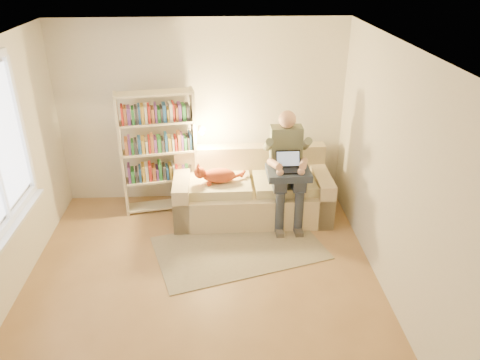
{
  "coord_description": "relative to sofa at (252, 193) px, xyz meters",
  "views": [
    {
      "loc": [
        0.21,
        -4.07,
        3.39
      ],
      "look_at": [
        0.47,
        1.0,
        0.87
      ],
      "focal_mm": 35.0,
      "sensor_mm": 36.0,
      "label": 1
    }
  ],
  "objects": [
    {
      "name": "floor",
      "position": [
        -0.67,
        -1.67,
        -0.33
      ],
      "size": [
        4.5,
        4.5,
        0.0
      ],
      "primitive_type": "plane",
      "color": "olive",
      "rests_on": "ground"
    },
    {
      "name": "ceiling",
      "position": [
        -0.67,
        -1.67,
        2.27
      ],
      "size": [
        4.0,
        4.5,
        0.02
      ],
      "primitive_type": "cube",
      "color": "white",
      "rests_on": "wall_back"
    },
    {
      "name": "wall_right",
      "position": [
        1.33,
        -1.67,
        0.97
      ],
      "size": [
        0.02,
        4.5,
        2.6
      ],
      "primitive_type": "cube",
      "color": "silver",
      "rests_on": "floor"
    },
    {
      "name": "wall_back",
      "position": [
        -0.67,
        0.58,
        0.97
      ],
      "size": [
        4.0,
        0.02,
        2.6
      ],
      "primitive_type": "cube",
      "color": "silver",
      "rests_on": "floor"
    },
    {
      "name": "window",
      "position": [
        -2.62,
        -1.47,
        1.05
      ],
      "size": [
        0.12,
        1.52,
        1.69
      ],
      "color": "white",
      "rests_on": "wall_left"
    },
    {
      "name": "sofa",
      "position": [
        0.0,
        0.0,
        0.0
      ],
      "size": [
        2.13,
        0.97,
        0.9
      ],
      "rotation": [
        0.0,
        0.0,
        0.01
      ],
      "color": "beige",
      "rests_on": "floor"
    },
    {
      "name": "person",
      "position": [
        0.45,
        -0.15,
        0.53
      ],
      "size": [
        0.42,
        0.68,
        1.52
      ],
      "rotation": [
        0.0,
        0.0,
        0.01
      ],
      "color": "slate",
      "rests_on": "sofa"
    },
    {
      "name": "cat",
      "position": [
        -0.51,
        -0.14,
        0.35
      ],
      "size": [
        0.67,
        0.24,
        0.24
      ],
      "rotation": [
        0.0,
        0.0,
        0.01
      ],
      "color": "#D25729",
      "rests_on": "sofa"
    },
    {
      "name": "blanket",
      "position": [
        0.47,
        -0.3,
        0.44
      ],
      "size": [
        0.56,
        0.46,
        0.09
      ],
      "primitive_type": "cube",
      "rotation": [
        0.0,
        0.0,
        0.01
      ],
      "color": "#263043",
      "rests_on": "person"
    },
    {
      "name": "laptop",
      "position": [
        0.47,
        -0.29,
        0.55
      ],
      "size": [
        0.32,
        0.3,
        0.26
      ],
      "rotation": [
        0.0,
        0.0,
        0.01
      ],
      "color": "black",
      "rests_on": "blanket"
    },
    {
      "name": "bookshelf",
      "position": [
        -1.27,
        0.23,
        0.63
      ],
      "size": [
        1.18,
        0.44,
        1.73
      ],
      "rotation": [
        0.0,
        0.0,
        0.18
      ],
      "color": "beige",
      "rests_on": "floor"
    },
    {
      "name": "rug",
      "position": [
        -0.22,
        -0.86,
        -0.32
      ],
      "size": [
        2.3,
        1.74,
        0.01
      ],
      "primitive_type": "cube",
      "rotation": [
        0.0,
        0.0,
        0.29
      ],
      "color": "gray",
      "rests_on": "floor"
    }
  ]
}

